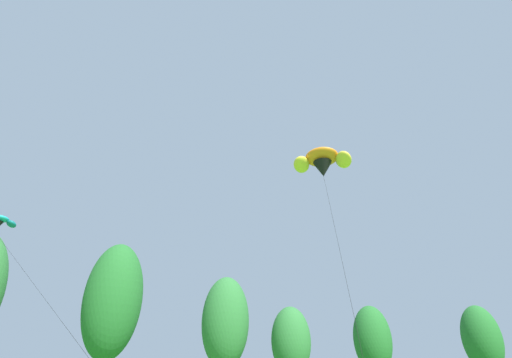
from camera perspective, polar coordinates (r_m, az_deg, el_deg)
The scene contains 6 objects.
treeline_tree_c at distance 43.57m, azimuth -20.52°, elevation -16.51°, with size 5.79×5.79×14.77m.
treeline_tree_d at distance 43.07m, azimuth -4.58°, elevation -20.41°, with size 4.96×4.96×11.72m.
treeline_tree_e at distance 43.79m, azimuth 5.24°, elevation -22.88°, with size 4.16×4.16×8.73m.
treeline_tree_f at distance 50.38m, azimuth 16.96°, elevation -21.88°, with size 4.38×4.38×9.55m.
treeline_tree_g at distance 56.57m, azimuth 30.59°, elevation -19.82°, with size 4.44×4.44×9.77m.
parafoil_kite_mid_orange at distance 25.61m, azimuth 9.85°, elevation 2.48°, with size 5.07×9.59×14.06m.
Camera 1 is at (-5.74, 3.59, 2.29)m, focal length 26.85 mm.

